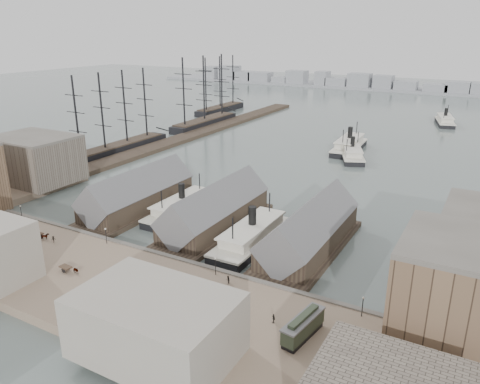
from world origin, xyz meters
The scene contains 35 objects.
ground centered at (0.00, 0.00, 0.00)m, with size 900.00×900.00×0.00m, color #4F5C59.
quay centered at (0.00, -20.00, 1.00)m, with size 180.00×30.00×2.00m, color #7A6552.
seawall centered at (0.00, -5.20, 1.15)m, with size 180.00×1.20×2.30m, color #59544C.
west_wharf centered at (-68.00, 100.00, 0.80)m, with size 10.00×220.00×1.60m, color #2D231C.
ferry_shed_west centered at (-26.00, 16.88, 4.64)m, with size 14.00×42.00×12.60m.
ferry_shed_center centered at (0.00, 16.88, 4.64)m, with size 14.00×42.00×12.60m.
ferry_shed_east centered at (26.00, 16.88, 4.64)m, with size 14.00×42.00×12.60m.
warehouse_west_back centered at (-70.00, 18.00, 9.00)m, with size 26.00×20.00×14.00m, color #60564C.
street_bldg_center centered at (20.00, -32.00, 7.00)m, with size 24.00×16.00×10.00m, color gray.
lamp_post_far_w centered at (-45.00, -7.00, 4.71)m, with size 0.44×0.44×3.92m.
lamp_post_near_w centered at (-15.00, -7.00, 4.71)m, with size 0.44×0.44×3.92m.
lamp_post_near_e centered at (15.00, -7.00, 4.71)m, with size 0.44×0.44×3.92m.
lamp_post_far_e centered at (45.00, -7.00, 4.71)m, with size 0.44×0.44×3.92m.
far_shore centered at (-2.07, 334.14, 3.91)m, with size 500.00×40.00×15.72m.
ferry_docked_west centered at (-13.00, 20.20, 2.29)m, with size 8.22×27.41×9.79m.
ferry_docked_east centered at (13.00, 12.76, 2.43)m, with size 8.72×29.07×10.38m.
ferry_open_near centered at (10.71, 103.09, 2.19)m, with size 17.16×27.22×9.35m.
ferry_open_mid centered at (6.30, 114.17, 2.57)m, with size 10.86×31.15×10.96m.
ferry_open_far centered at (34.63, 196.64, 2.20)m, with size 13.84×27.39×9.38m.
sailing_ship_near centered at (-77.93, 63.44, 2.46)m, with size 8.15×56.13×33.50m.
sailing_ship_mid centered at (-76.89, 128.82, 2.61)m, with size 8.88×51.29×36.50m.
sailing_ship_far centered at (-93.34, 171.61, 2.43)m, with size 8.19×45.49×33.67m.
tram centered at (38.18, -17.43, 3.85)m, with size 4.15×10.41×3.60m.
horse_cart_left centered at (-29.89, -12.52, 2.83)m, with size 4.66×1.53×1.64m.
horse_cart_center centered at (-11.11, -20.80, 2.78)m, with size 4.87×1.72×1.50m.
horse_cart_right centered at (20.45, -19.23, 2.80)m, with size 4.82×2.91×1.57m.
pedestrian_0 centered at (-49.37, -9.67, 2.89)m, with size 0.65×0.47×1.77m, color black.
pedestrian_2 centered at (-26.33, -12.60, 2.79)m, with size 1.02×0.58×1.57m, color black.
pedestrian_3 centered at (-16.05, -27.66, 2.88)m, with size 1.03×0.43×1.76m, color black.
pedestrian_4 centered at (-3.23, -15.62, 2.91)m, with size 0.89×0.58×1.83m, color black.
pedestrian_5 centered at (11.52, -16.51, 2.86)m, with size 0.63×0.46×1.73m, color black.
pedestrian_6 centered at (19.03, -8.90, 2.87)m, with size 0.84×0.66×1.73m, color black.
pedestrian_7 centered at (27.72, -20.19, 2.86)m, with size 1.11×0.64×1.72m, color black.
pedestrian_8 centered at (32.37, -16.21, 2.85)m, with size 1.00×0.42×1.71m, color black.
pedestrian_11 centered at (58.64, -14.11, 2.80)m, with size 0.94×0.39×1.60m, color black.
Camera 1 is at (60.52, -78.26, 49.47)m, focal length 35.00 mm.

